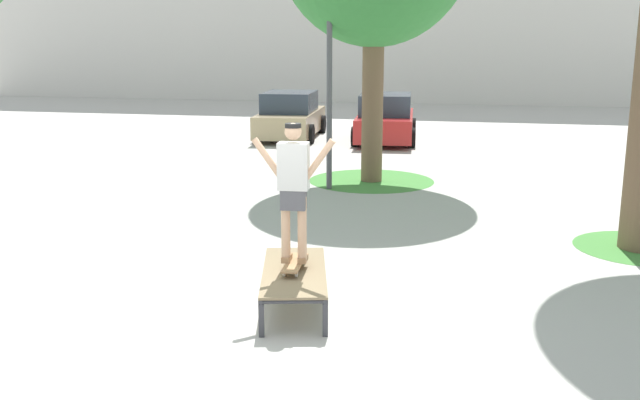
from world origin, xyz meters
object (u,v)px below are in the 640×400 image
at_px(light_post, 330,7).
at_px(car_red, 385,119).
at_px(car_tan, 290,117).
at_px(skater, 294,183).
at_px(skateboard, 294,263).
at_px(skate_box, 294,274).

bearing_deg(light_post, car_red, 87.81).
bearing_deg(car_tan, skater, -75.48).
height_order(skateboard, light_post, light_post).
bearing_deg(skate_box, light_post, 97.87).
bearing_deg(car_tan, light_post, -69.87).
height_order(car_tan, car_red, same).
bearing_deg(car_tan, skateboard, -75.48).
bearing_deg(skater, light_post, 97.85).
distance_m(skateboard, car_red, 14.52).
bearing_deg(skateboard, light_post, 97.85).
xyz_separation_m(skate_box, light_post, (-0.96, 6.94, 3.41)).
relative_size(skater, car_tan, 0.39).
bearing_deg(skate_box, skater, 102.75).
height_order(skateboard, car_red, car_red).
bearing_deg(skateboard, skate_box, -76.69).
height_order(car_red, light_post, light_post).
bearing_deg(skate_box, car_tan, 104.51).
xyz_separation_m(skateboard, car_red, (-0.66, 14.50, 0.15)).
height_order(car_tan, light_post, light_post).
bearing_deg(skater, car_tan, 104.52).
height_order(skate_box, car_red, car_red).
relative_size(skate_box, skateboard, 2.49).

